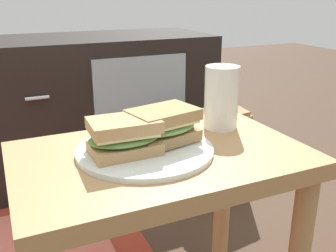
# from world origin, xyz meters

# --- Properties ---
(side_table) EXTENTS (0.56, 0.36, 0.46)m
(side_table) POSITION_xyz_m (0.00, 0.00, 0.37)
(side_table) COLOR #A37A4C
(side_table) RESTS_ON ground
(tv_cabinet) EXTENTS (0.96, 0.46, 0.58)m
(tv_cabinet) POSITION_xyz_m (0.12, 0.95, 0.29)
(tv_cabinet) COLOR black
(tv_cabinet) RESTS_ON ground
(plate) EXTENTS (0.26, 0.26, 0.01)m
(plate) POSITION_xyz_m (-0.03, 0.01, 0.47)
(plate) COLOR silver
(plate) RESTS_ON side_table
(sandwich_front) EXTENTS (0.14, 0.10, 0.07)m
(sandwich_front) POSITION_xyz_m (-0.07, -0.00, 0.50)
(sandwich_front) COLOR tan
(sandwich_front) RESTS_ON plate
(sandwich_back) EXTENTS (0.16, 0.12, 0.07)m
(sandwich_back) POSITION_xyz_m (0.01, 0.02, 0.51)
(sandwich_back) COLOR #9E7A4C
(sandwich_back) RESTS_ON plate
(beer_glass) EXTENTS (0.08, 0.08, 0.14)m
(beer_glass) POSITION_xyz_m (0.18, 0.07, 0.53)
(beer_glass) COLOR silver
(beer_glass) RESTS_ON side_table
(paper_bag) EXTENTS (0.24, 0.15, 0.35)m
(paper_bag) POSITION_xyz_m (0.45, 0.50, 0.17)
(paper_bag) COLOR tan
(paper_bag) RESTS_ON ground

